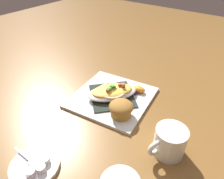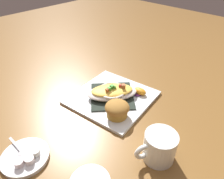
# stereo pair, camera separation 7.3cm
# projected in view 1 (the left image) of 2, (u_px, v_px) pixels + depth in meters

# --- Properties ---
(ground_plane) EXTENTS (2.60, 2.60, 0.00)m
(ground_plane) POSITION_uv_depth(u_px,v_px,m) (112.00, 99.00, 0.76)
(ground_plane) COLOR brown
(square_plate) EXTENTS (0.30, 0.30, 0.01)m
(square_plate) POSITION_uv_depth(u_px,v_px,m) (112.00, 97.00, 0.75)
(square_plate) COLOR white
(square_plate) RESTS_ON ground_plane
(folded_napkin) EXTENTS (0.22, 0.22, 0.00)m
(folded_napkin) POSITION_uv_depth(u_px,v_px,m) (112.00, 96.00, 0.75)
(folded_napkin) COLOR #262F27
(folded_napkin) RESTS_ON square_plate
(gratin_dish) EXTENTS (0.18, 0.20, 0.04)m
(gratin_dish) POSITION_uv_depth(u_px,v_px,m) (112.00, 92.00, 0.74)
(gratin_dish) COLOR silver
(gratin_dish) RESTS_ON folded_napkin
(muffin) EXTENTS (0.08, 0.08, 0.05)m
(muffin) POSITION_uv_depth(u_px,v_px,m) (121.00, 108.00, 0.65)
(muffin) COLOR #A4762B
(muffin) RESTS_ON square_plate
(orange_garnish) EXTENTS (0.05, 0.05, 0.02)m
(orange_garnish) POSITION_uv_depth(u_px,v_px,m) (138.00, 90.00, 0.77)
(orange_garnish) COLOR #50215B
(orange_garnish) RESTS_ON square_plate
(coffee_mug) EXTENTS (0.08, 0.11, 0.08)m
(coffee_mug) POSITION_uv_depth(u_px,v_px,m) (169.00, 142.00, 0.54)
(coffee_mug) COLOR white
(coffee_mug) RESTS_ON ground_plane
(creamer_saucer) EXTENTS (0.12, 0.12, 0.01)m
(creamer_saucer) POSITION_uv_depth(u_px,v_px,m) (35.00, 166.00, 0.52)
(creamer_saucer) COLOR white
(creamer_saucer) RESTS_ON ground_plane
(spoon) EXTENTS (0.10, 0.03, 0.01)m
(spoon) POSITION_uv_depth(u_px,v_px,m) (33.00, 162.00, 0.52)
(spoon) COLOR silver
(spoon) RESTS_ON creamer_saucer
(creamer_cup_0) EXTENTS (0.02, 0.02, 0.02)m
(creamer_cup_0) POSITION_uv_depth(u_px,v_px,m) (31.00, 173.00, 0.49)
(creamer_cup_0) COLOR white
(creamer_cup_0) RESTS_ON creamer_saucer
(creamer_cup_1) EXTENTS (0.02, 0.02, 0.02)m
(creamer_cup_1) POSITION_uv_depth(u_px,v_px,m) (41.00, 168.00, 0.50)
(creamer_cup_1) COLOR white
(creamer_cup_1) RESTS_ON creamer_saucer
(creamer_cup_2) EXTENTS (0.02, 0.02, 0.02)m
(creamer_cup_2) POSITION_uv_depth(u_px,v_px,m) (45.00, 160.00, 0.52)
(creamer_cup_2) COLOR white
(creamer_cup_2) RESTS_ON creamer_saucer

